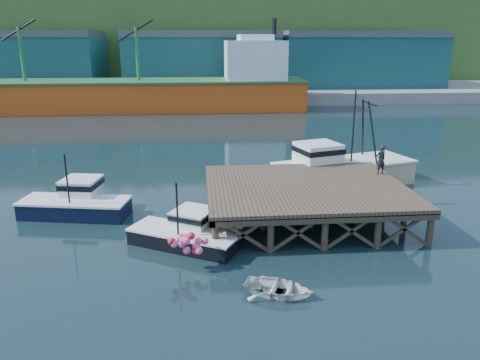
{
  "coord_description": "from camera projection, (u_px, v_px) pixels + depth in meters",
  "views": [
    {
      "loc": [
        -0.88,
        -26.7,
        10.57
      ],
      "look_at": [
        1.66,
        2.0,
        1.93
      ],
      "focal_mm": 35.0,
      "sensor_mm": 36.0,
      "label": 1
    }
  ],
  "objects": [
    {
      "name": "dockworker",
      "position": [
        381.0,
        159.0,
        30.52
      ],
      "size": [
        0.81,
        0.65,
        1.93
      ],
      "primitive_type": "imported",
      "rotation": [
        0.0,
        0.0,
        3.45
      ],
      "color": "black",
      "rests_on": "wharf"
    },
    {
      "name": "dinghy",
      "position": [
        278.0,
        288.0,
        20.15
      ],
      "size": [
        3.68,
        3.23,
        0.63
      ],
      "primitive_type": "imported",
      "rotation": [
        0.0,
        0.0,
        1.15
      ],
      "color": "silver",
      "rests_on": "ground"
    },
    {
      "name": "cargo_ship",
      "position": [
        149.0,
        89.0,
        72.72
      ],
      "size": [
        55.5,
        10.0,
        13.75
      ],
      "color": "#DB4E14",
      "rests_on": "ground"
    },
    {
      "name": "far_quay",
      "position": [
        203.0,
        89.0,
        95.09
      ],
      "size": [
        160.0,
        40.0,
        2.0
      ],
      "primitive_type": "cube",
      "color": "gray",
      "rests_on": "ground"
    },
    {
      "name": "trawler",
      "position": [
        341.0,
        166.0,
        35.19
      ],
      "size": [
        11.26,
        6.71,
        7.11
      ],
      "rotation": [
        0.0,
        0.0,
        0.29
      ],
      "color": "#D1B587",
      "rests_on": "ground"
    },
    {
      "name": "warehouse_mid",
      "position": [
        202.0,
        62.0,
        88.74
      ],
      "size": [
        28.0,
        16.0,
        9.0
      ],
      "primitive_type": "cube",
      "color": "#195454",
      "rests_on": "far_quay"
    },
    {
      "name": "boat_navy",
      "position": [
        77.0,
        202.0,
        29.31
      ],
      "size": [
        6.97,
        4.24,
        4.16
      ],
      "rotation": [
        0.0,
        0.0,
        -0.18
      ],
      "color": "black",
      "rests_on": "ground"
    },
    {
      "name": "wharf",
      "position": [
        306.0,
        189.0,
        28.31
      ],
      "size": [
        12.0,
        10.0,
        2.62
      ],
      "color": "brown",
      "rests_on": "ground"
    },
    {
      "name": "warehouse_left",
      "position": [
        11.0,
        63.0,
        85.79
      ],
      "size": [
        32.0,
        16.0,
        9.0
      ],
      "primitive_type": "cube",
      "color": "#195454",
      "rests_on": "far_quay"
    },
    {
      "name": "warehouse_right",
      "position": [
        356.0,
        62.0,
        91.27
      ],
      "size": [
        30.0,
        16.0,
        9.0
      ],
      "primitive_type": "cube",
      "color": "#195454",
      "rests_on": "far_quay"
    },
    {
      "name": "ground",
      "position": [
        216.0,
        220.0,
        28.59
      ],
      "size": [
        300.0,
        300.0,
        0.0
      ],
      "primitive_type": "plane",
      "color": "black",
      "rests_on": "ground"
    },
    {
      "name": "hillside",
      "position": [
        200.0,
        38.0,
        120.84
      ],
      "size": [
        220.0,
        50.0,
        22.0
      ],
      "primitive_type": "cube",
      "color": "#2D511E",
      "rests_on": "ground"
    },
    {
      "name": "boat_black",
      "position": [
        187.0,
        232.0,
        25.04
      ],
      "size": [
        6.31,
        5.4,
        3.7
      ],
      "rotation": [
        0.0,
        0.0,
        -0.5
      ],
      "color": "black",
      "rests_on": "ground"
    }
  ]
}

